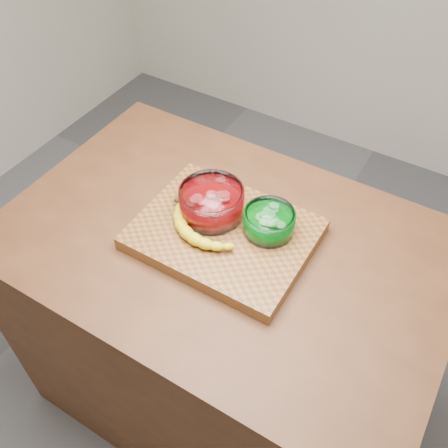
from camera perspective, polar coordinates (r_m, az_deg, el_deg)
The scene contains 6 objects.
ground at distance 2.09m, azimuth -0.00°, elevation -18.25°, with size 3.50×3.50×0.00m, color #545458.
counter at distance 1.69m, azimuth -0.00°, elevation -11.86°, with size 1.20×0.80×0.90m, color #512D18.
cutting_board at distance 1.31m, azimuth -0.00°, elevation -1.19°, with size 0.45×0.35×0.04m, color brown.
bowl_red at distance 1.31m, azimuth -1.43°, elevation 2.47°, with size 0.17×0.17×0.08m.
bowl_green at distance 1.28m, azimuth 5.17°, elevation 0.25°, with size 0.13×0.13×0.06m.
banana at distance 1.28m, azimuth -2.52°, elevation -0.19°, with size 0.25×0.15×0.04m, color gold, non-canonical shape.
Camera 1 is at (0.45, -0.75, 1.90)m, focal length 40.00 mm.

